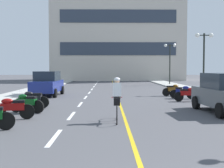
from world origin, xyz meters
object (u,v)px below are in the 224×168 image
(street_lamp_mid, at_px, (204,49))
(motorcycle_5, at_px, (32,99))
(parked_car_mid, at_px, (47,83))
(motorcycle_3, at_px, (12,108))
(motorcycle_4, at_px, (26,103))
(street_lamp_far, at_px, (170,55))
(motorcycle_8, at_px, (173,90))
(cyclist_rider, at_px, (117,98))
(motorcycle_6, at_px, (188,94))
(motorcycle_7, at_px, (183,92))

(street_lamp_mid, height_order, motorcycle_5, street_lamp_mid)
(parked_car_mid, distance_m, motorcycle_3, 10.24)
(motorcycle_4, bearing_deg, street_lamp_far, 63.51)
(parked_car_mid, relative_size, motorcycle_8, 2.55)
(parked_car_mid, bearing_deg, motorcycle_8, -2.26)
(motorcycle_3, bearing_deg, cyclist_rider, -6.53)
(motorcycle_3, distance_m, cyclist_rider, 4.19)
(street_lamp_mid, distance_m, motorcycle_4, 15.57)
(motorcycle_6, height_order, cyclist_rider, cyclist_rider)
(motorcycle_4, xyz_separation_m, motorcycle_5, (-0.15, 1.63, 0.00))
(street_lamp_mid, xyz_separation_m, motorcycle_5, (-11.56, -8.48, -3.15))
(street_lamp_far, xyz_separation_m, motorcycle_4, (-11.34, -22.75, -3.26))
(motorcycle_3, relative_size, motorcycle_8, 1.01)
(motorcycle_3, bearing_deg, street_lamp_mid, 46.02)
(street_lamp_far, height_order, parked_car_mid, street_lamp_far)
(parked_car_mid, bearing_deg, motorcycle_5, -84.69)
(motorcycle_3, bearing_deg, motorcycle_5, 91.39)
(cyclist_rider, bearing_deg, motorcycle_3, 173.47)
(parked_car_mid, xyz_separation_m, motorcycle_6, (9.43, -3.87, -0.44))
(street_lamp_far, relative_size, cyclist_rider, 2.78)
(motorcycle_4, height_order, motorcycle_6, same)
(street_lamp_mid, distance_m, motorcycle_7, 5.70)
(street_lamp_far, bearing_deg, parked_car_mid, -130.24)
(parked_car_mid, xyz_separation_m, motorcycle_8, (9.31, -0.37, -0.44))
(parked_car_mid, bearing_deg, street_lamp_far, 49.76)
(motorcycle_5, relative_size, motorcycle_7, 1.03)
(street_lamp_far, distance_m, motorcycle_5, 24.27)
(cyclist_rider, bearing_deg, street_lamp_far, 73.79)
(street_lamp_far, distance_m, motorcycle_7, 17.09)
(motorcycle_4, height_order, motorcycle_5, same)
(street_lamp_mid, relative_size, street_lamp_far, 0.96)
(street_lamp_mid, relative_size, motorcycle_5, 2.78)
(motorcycle_6, xyz_separation_m, motorcycle_7, (0.11, 1.62, 0.00))
(street_lamp_mid, height_order, parked_car_mid, street_lamp_mid)
(motorcycle_6, bearing_deg, street_lamp_mid, 63.53)
(motorcycle_3, relative_size, motorcycle_7, 1.01)
(motorcycle_6, relative_size, motorcycle_7, 1.02)
(street_lamp_far, xyz_separation_m, cyclist_rider, (-7.27, -25.01, -2.85))
(motorcycle_5, xyz_separation_m, motorcycle_8, (8.67, 6.42, 0.00))
(motorcycle_7, bearing_deg, motorcycle_5, -152.95)
(motorcycle_6, bearing_deg, motorcycle_4, -152.19)
(motorcycle_5, bearing_deg, parked_car_mid, 95.31)
(parked_car_mid, bearing_deg, motorcycle_3, -86.00)
(street_lamp_far, relative_size, motorcycle_5, 2.89)
(street_lamp_mid, relative_size, parked_car_mid, 1.12)
(street_lamp_mid, bearing_deg, cyclist_rider, -120.69)
(motorcycle_4, height_order, motorcycle_7, same)
(motorcycle_3, bearing_deg, motorcycle_4, 87.70)
(motorcycle_5, bearing_deg, street_lamp_mid, 36.26)
(street_lamp_far, distance_m, motorcycle_8, 15.32)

